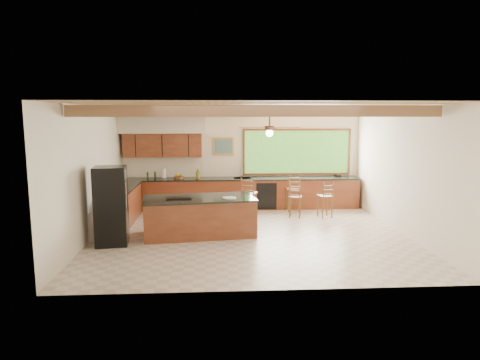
{
  "coord_description": "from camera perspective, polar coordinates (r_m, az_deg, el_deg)",
  "views": [
    {
      "loc": [
        -0.81,
        -9.72,
        2.78
      ],
      "look_at": [
        -0.19,
        0.8,
        1.18
      ],
      "focal_mm": 32.0,
      "sensor_mm": 36.0,
      "label": 1
    }
  ],
  "objects": [
    {
      "name": "bar_stool_a",
      "position": [
        11.49,
        1.22,
        -1.89
      ],
      "size": [
        0.52,
        0.52,
        1.15
      ],
      "rotation": [
        0.0,
        0.0,
        -0.29
      ],
      "color": "brown",
      "rests_on": "ground"
    },
    {
      "name": "ground",
      "position": [
        10.14,
        1.35,
        -7.29
      ],
      "size": [
        7.2,
        7.2,
        0.0
      ],
      "primitive_type": "plane",
      "color": "beige",
      "rests_on": "ground"
    },
    {
      "name": "bar_stool_b",
      "position": [
        11.74,
        7.43,
        -2.34
      ],
      "size": [
        0.42,
        0.42,
        0.95
      ],
      "rotation": [
        0.0,
        0.0,
        -0.26
      ],
      "color": "brown",
      "rests_on": "ground"
    },
    {
      "name": "counter_run",
      "position": [
        12.46,
        -3.36,
        -2.11
      ],
      "size": [
        7.12,
        3.1,
        1.22
      ],
      "color": "brown",
      "rests_on": "ground"
    },
    {
      "name": "room_shell",
      "position": [
        10.41,
        0.16,
        5.5
      ],
      "size": [
        7.27,
        6.54,
        3.02
      ],
      "color": "white",
      "rests_on": "ground"
    },
    {
      "name": "refrigerator",
      "position": [
        9.61,
        -16.8,
        -3.33
      ],
      "size": [
        0.73,
        0.71,
        1.7
      ],
      "rotation": [
        0.0,
        0.0,
        0.1
      ],
      "color": "black",
      "rests_on": "ground"
    },
    {
      "name": "island",
      "position": [
        10.07,
        -5.43,
        -4.81
      ],
      "size": [
        2.69,
        1.51,
        0.91
      ],
      "rotation": [
        0.0,
        0.0,
        0.13
      ],
      "color": "brown",
      "rests_on": "ground"
    },
    {
      "name": "bar_stool_c",
      "position": [
        12.49,
        7.09,
        -1.26
      ],
      "size": [
        0.43,
        0.43,
        1.1
      ],
      "rotation": [
        0.0,
        0.0,
        0.09
      ],
      "color": "brown",
      "rests_on": "ground"
    },
    {
      "name": "bar_stool_d",
      "position": [
        11.87,
        11.36,
        -2.21
      ],
      "size": [
        0.43,
        0.43,
        0.99
      ],
      "rotation": [
        0.0,
        0.0,
        0.24
      ],
      "color": "brown",
      "rests_on": "ground"
    }
  ]
}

